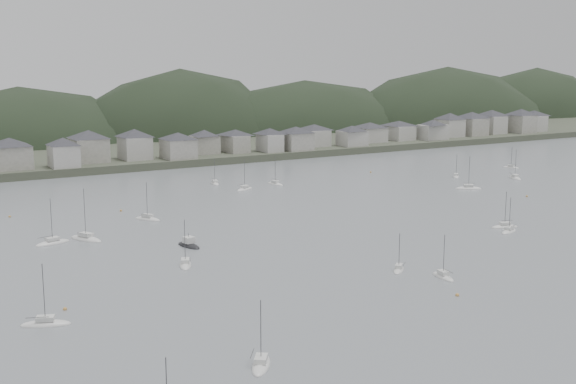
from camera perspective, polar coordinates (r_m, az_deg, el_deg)
ground at (r=142.73m, az=15.70°, el=-6.96°), size 900.00×900.00×0.00m
far_shore_land at (r=402.78m, az=-16.26°, el=4.13°), size 900.00×250.00×3.00m
forested_ridge at (r=381.03m, az=-14.48°, el=1.95°), size 851.55×103.94×102.57m
waterfront_town at (r=316.51m, az=-2.16°, el=4.28°), size 451.48×28.46×12.92m
sailboat_lead at (r=191.00m, az=16.62°, el=-2.63°), size 7.55×4.40×9.85m
moored_fleet at (r=184.96m, az=1.40°, el=-2.62°), size 252.87×156.95×13.16m
motor_launch_far at (r=166.09m, az=-7.78°, el=-4.15°), size 4.14×7.94×3.81m
mooring_buoys at (r=184.69m, az=2.47°, el=-2.65°), size 149.70×139.64×0.70m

